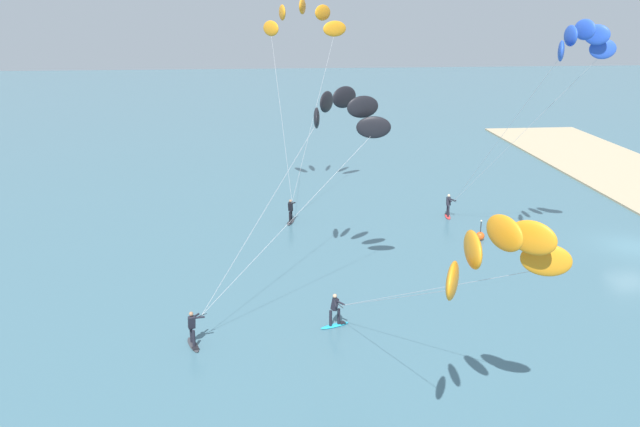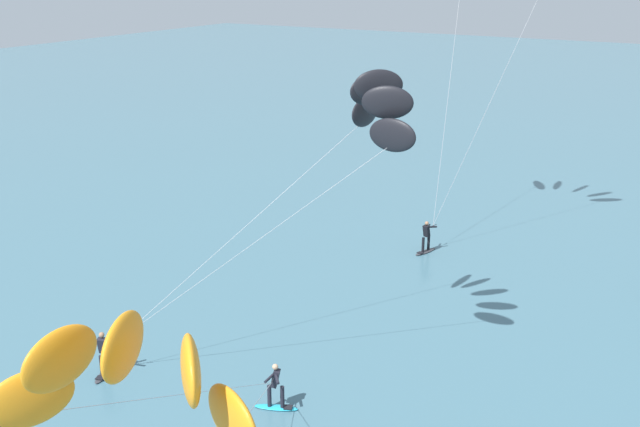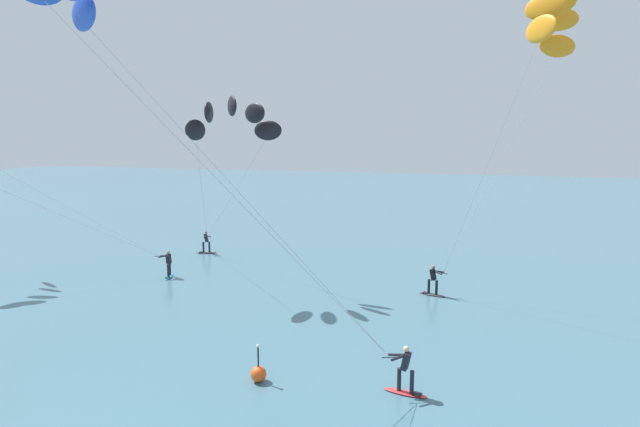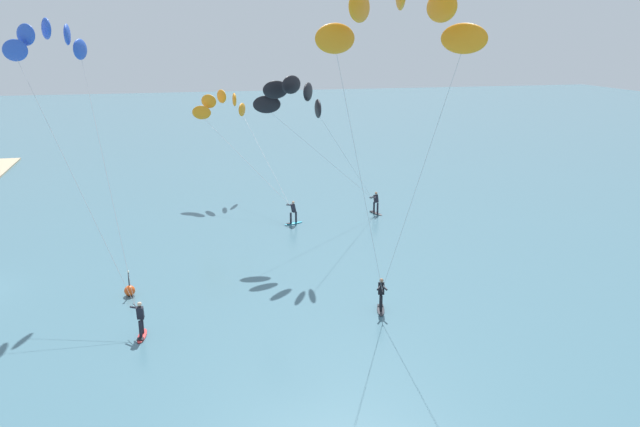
{
  "view_description": "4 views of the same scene",
  "coord_description": "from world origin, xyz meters",
  "px_view_note": "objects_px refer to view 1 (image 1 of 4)",
  "views": [
    {
      "loc": [
        -37.29,
        23.44,
        14.79
      ],
      "look_at": [
        -3.4,
        20.27,
        3.89
      ],
      "focal_mm": 37.18,
      "sensor_mm": 36.0,
      "label": 1
    },
    {
      "loc": [
        -27.2,
        7.67,
        14.28
      ],
      "look_at": [
        -2.25,
        22.34,
        4.56
      ],
      "focal_mm": 42.63,
      "sensor_mm": 36.0,
      "label": 2
    },
    {
      "loc": [
        9.39,
        -6.1,
        8.45
      ],
      "look_at": [
        1.12,
        19.11,
        4.56
      ],
      "focal_mm": 28.75,
      "sensor_mm": 36.0,
      "label": 3
    },
    {
      "loc": [
        34.94,
        11.7,
        13.17
      ],
      "look_at": [
        1.08,
        19.68,
        3.51
      ],
      "focal_mm": 36.59,
      "sensor_mm": 36.0,
      "label": 4
    }
  ],
  "objects_px": {
    "kitesurfer_nearshore": "(574,51)",
    "kitesurfer_mid_water": "(491,256)",
    "kitesurfer_downwind": "(339,118)",
    "kitesurfer_far_out": "(302,25)",
    "marker_buoy": "(480,236)"
  },
  "relations": [
    {
      "from": "kitesurfer_mid_water",
      "to": "kitesurfer_far_out",
      "type": "xyz_separation_m",
      "value": [
        30.33,
        3.79,
        5.99
      ]
    },
    {
      "from": "kitesurfer_nearshore",
      "to": "kitesurfer_downwind",
      "type": "height_order",
      "value": "kitesurfer_nearshore"
    },
    {
      "from": "kitesurfer_mid_water",
      "to": "kitesurfer_far_out",
      "type": "bearing_deg",
      "value": 7.13
    },
    {
      "from": "kitesurfer_nearshore",
      "to": "kitesurfer_mid_water",
      "type": "distance_m",
      "value": 20.46
    },
    {
      "from": "kitesurfer_mid_water",
      "to": "marker_buoy",
      "type": "distance_m",
      "value": 23.03
    },
    {
      "from": "kitesurfer_nearshore",
      "to": "kitesurfer_mid_water",
      "type": "relative_size",
      "value": 1.15
    },
    {
      "from": "kitesurfer_nearshore",
      "to": "kitesurfer_mid_water",
      "type": "xyz_separation_m",
      "value": [
        -17.02,
        10.2,
        -4.96
      ]
    },
    {
      "from": "kitesurfer_downwind",
      "to": "kitesurfer_mid_water",
      "type": "bearing_deg",
      "value": -168.26
    },
    {
      "from": "kitesurfer_nearshore",
      "to": "kitesurfer_far_out",
      "type": "height_order",
      "value": "kitesurfer_far_out"
    },
    {
      "from": "kitesurfer_nearshore",
      "to": "kitesurfer_far_out",
      "type": "distance_m",
      "value": 19.34
    },
    {
      "from": "kitesurfer_nearshore",
      "to": "marker_buoy",
      "type": "relative_size",
      "value": 10.09
    },
    {
      "from": "kitesurfer_downwind",
      "to": "marker_buoy",
      "type": "xyz_separation_m",
      "value": [
        6.19,
        -10.1,
        -8.86
      ]
    },
    {
      "from": "marker_buoy",
      "to": "kitesurfer_nearshore",
      "type": "bearing_deg",
      "value": -140.2
    },
    {
      "from": "kitesurfer_mid_water",
      "to": "marker_buoy",
      "type": "height_order",
      "value": "kitesurfer_mid_water"
    },
    {
      "from": "kitesurfer_nearshore",
      "to": "marker_buoy",
      "type": "xyz_separation_m",
      "value": [
        3.76,
        3.13,
        -11.92
      ]
    }
  ]
}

